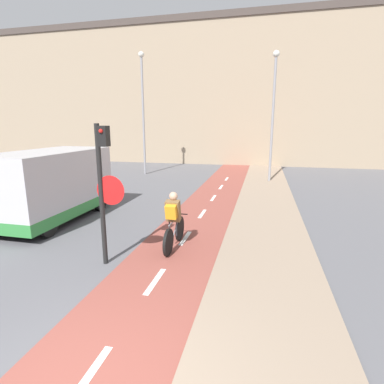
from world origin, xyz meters
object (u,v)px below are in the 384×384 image
object	(u,v)px
street_lamp_far	(143,103)
street_lamp_sidewalk	(273,105)
traffic_light_pole	(104,180)
van	(51,187)
cyclist_near	(174,222)

from	to	relation	value
street_lamp_far	street_lamp_sidewalk	size ratio (longest dim) A/B	1.08
traffic_light_pole	van	size ratio (longest dim) A/B	0.72
street_lamp_sidewalk	cyclist_near	world-z (taller)	street_lamp_sidewalk
traffic_light_pole	cyclist_near	world-z (taller)	traffic_light_pole
van	street_lamp_sidewalk	bearing A→B (deg)	51.06
street_lamp_sidewalk	cyclist_near	distance (m)	11.42
street_lamp_far	van	distance (m)	10.66
cyclist_near	street_lamp_sidewalk	bearing A→B (deg)	76.03
traffic_light_pole	van	xyz separation A→B (m)	(-3.51, 2.65, -0.84)
street_lamp_sidewalk	van	world-z (taller)	street_lamp_sidewalk
traffic_light_pole	cyclist_near	size ratio (longest dim) A/B	1.84
street_lamp_far	van	xyz separation A→B (m)	(0.70, -10.07, -3.44)
cyclist_near	van	xyz separation A→B (m)	(-4.74, 1.41, 0.45)
street_lamp_far	traffic_light_pole	bearing A→B (deg)	-71.69
cyclist_near	van	size ratio (longest dim) A/B	0.39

